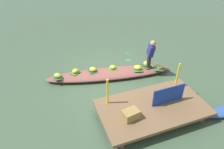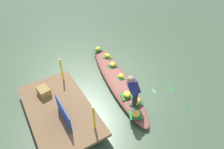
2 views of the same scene
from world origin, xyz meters
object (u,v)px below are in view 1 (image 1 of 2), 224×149
banana_bunch_2 (57,75)px  produce_crate (131,114)px  banana_bunch_0 (113,67)px  banana_bunch_1 (75,71)px  market_banner (169,95)px  banana_bunch_4 (93,69)px  vendor_boat (110,74)px  banana_bunch_6 (159,67)px  banana_bunch_3 (147,64)px  water_bottle (158,67)px  vendor_person (151,52)px  banana_bunch_5 (138,67)px

banana_bunch_2 → produce_crate: 3.27m
banana_bunch_0 → produce_crate: 2.72m
banana_bunch_1 → market_banner: 3.54m
banana_bunch_0 → banana_bunch_4: (0.76, -0.12, 0.00)m
vendor_boat → banana_bunch_6: (-1.84, 0.49, 0.20)m
banana_bunch_4 → produce_crate: bearing=95.9°
vendor_boat → banana_bunch_6: size_ratio=17.14×
vendor_boat → market_banner: market_banner is taller
banana_bunch_2 → banana_bunch_6: 3.85m
banana_bunch_0 → banana_bunch_4: bearing=-8.7°
banana_bunch_3 → market_banner: size_ratio=0.28×
banana_bunch_1 → banana_bunch_2: 0.68m
banana_bunch_3 → banana_bunch_6: (-0.36, 0.31, -0.03)m
produce_crate → water_bottle: bearing=-135.9°
banana_bunch_3 → market_banner: bearing=77.3°
vendor_person → banana_bunch_5: bearing=-13.0°
vendor_boat → produce_crate: size_ratio=10.89×
banana_bunch_1 → banana_bunch_4: 0.66m
vendor_person → water_bottle: 0.67m
banana_bunch_2 → water_bottle: (-3.70, 0.81, 0.04)m
water_bottle → produce_crate: size_ratio=0.57×
banana_bunch_0 → vendor_person: (-1.33, 0.45, 0.62)m
banana_bunch_4 → banana_bunch_5: bearing=164.1°
banana_bunch_2 → banana_bunch_6: size_ratio=0.95×
water_bottle → market_banner: (0.79, 1.84, 0.29)m
vendor_person → banana_bunch_0: bearing=-18.8°
banana_bunch_0 → produce_crate: size_ratio=0.51×
banana_bunch_0 → banana_bunch_2: (2.08, -0.17, 0.00)m
banana_bunch_1 → banana_bunch_0: bearing=170.1°
banana_bunch_0 → banana_bunch_3: (-1.34, 0.27, 0.02)m
banana_bunch_1 → banana_bunch_5: size_ratio=0.89×
banana_bunch_0 → produce_crate: produce_crate is taller
banana_bunch_3 → vendor_boat: bearing=-6.7°
banana_bunch_6 → produce_crate: 3.01m
banana_bunch_5 → produce_crate: size_ratio=0.65×
banana_bunch_6 → banana_bunch_5: bearing=-16.3°
banana_bunch_3 → banana_bunch_5: size_ratio=1.04×
banana_bunch_5 → produce_crate: produce_crate is taller
banana_bunch_5 → vendor_boat: bearing=-13.7°
vendor_person → market_banner: (0.49, 2.03, -0.29)m
banana_bunch_6 → banana_bunch_2: bearing=-11.4°
banana_bunch_0 → water_bottle: 1.75m
vendor_boat → vendor_person: size_ratio=3.88×
vendor_boat → market_banner: size_ratio=4.55×
banana_bunch_0 → water_bottle: water_bottle is taller
banana_bunch_2 → banana_bunch_3: banana_bunch_3 is taller
vendor_boat → market_banner: (-0.99, 2.38, 0.54)m
vendor_boat → banana_bunch_6: banana_bunch_6 is taller
vendor_boat → banana_bunch_4: size_ratio=18.23×
water_bottle → produce_crate: (2.10, 2.04, 0.13)m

